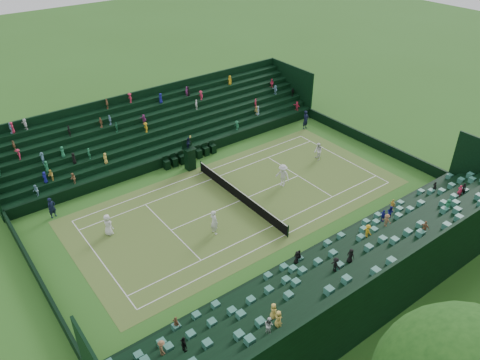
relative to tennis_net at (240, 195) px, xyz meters
The scene contains 17 objects.
ground 0.53m from the tennis_net, ahead, with size 160.00×160.00×0.00m, color #30641F.
court_surface 0.52m from the tennis_net, ahead, with size 12.97×26.77×0.01m, color #347025.
perimeter_wall_north 15.89m from the tennis_net, 90.00° to the left, with size 17.17×0.20×1.00m, color black.
perimeter_wall_south 15.89m from the tennis_net, 90.00° to the right, with size 17.17×0.20×1.00m, color black.
perimeter_wall_east 8.49m from the tennis_net, ahead, with size 0.20×31.77×1.00m, color black.
perimeter_wall_west 8.49m from the tennis_net, behind, with size 0.20×31.77×1.00m, color black.
north_grandstand 12.70m from the tennis_net, ahead, with size 6.60×32.00×4.90m.
south_grandstand 12.70m from the tennis_net, behind, with size 6.60×32.00×4.90m.
tennis_net is the anchor object (origin of this frame).
umpire_chair 6.84m from the tennis_net, behind, with size 0.99×0.99×3.12m.
courtside_chairs 8.03m from the tennis_net, behind, with size 0.55×5.51×1.18m.
player_near_west 10.49m from the tennis_net, 102.81° to the right, with size 0.84×0.55×1.72m, color white.
player_near_east 4.58m from the tennis_net, 61.28° to the right, with size 0.74×0.48×2.02m, color white.
player_far_west 9.89m from the tennis_net, 96.23° to the left, with size 0.82×0.64×1.69m, color white.
player_far_east 4.29m from the tennis_net, 85.71° to the left, with size 1.31×0.76×2.02m, color silver.
line_judge_north 15.00m from the tennis_net, 115.95° to the left, with size 0.73×0.48×2.01m, color black.
line_judge_south 14.52m from the tennis_net, 118.38° to the right, with size 0.63×0.41×1.72m, color black.
Camera 1 is at (24.91, -18.68, 21.65)m, focal length 35.00 mm.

